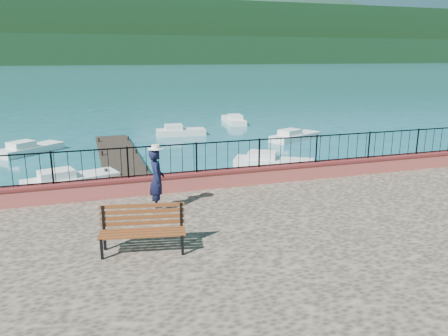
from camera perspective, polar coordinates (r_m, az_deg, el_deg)
ground at (r=11.76m, az=2.71°, el=-13.32°), size 2000.00×2000.00×0.00m
parapet at (r=14.48m, az=-2.41°, el=-1.54°), size 28.00×0.46×0.58m
railing at (r=14.29m, az=-2.44°, el=1.41°), size 27.00×0.05×0.95m
dock at (r=22.42m, az=-13.11°, el=0.32°), size 2.00×16.00×0.30m
far_forest at (r=309.75m, az=-17.98°, el=14.41°), size 900.00×60.00×18.00m
foothills at (r=370.10m, az=-18.24°, el=16.30°), size 900.00×120.00×44.00m
companion_hill at (r=612.10m, az=3.46°, el=13.89°), size 448.00×384.00×180.00m
park_bench at (r=10.04m, az=-10.53°, el=-9.05°), size 1.98×0.96×1.05m
person at (r=12.44m, az=-8.77°, el=-1.53°), size 0.49×0.68×1.77m
hat at (r=12.22m, az=-8.94°, el=2.73°), size 0.44×0.44×0.12m
boat_0 at (r=20.02m, az=-19.35°, el=-1.07°), size 4.16×2.39×0.80m
boat_1 at (r=22.21m, az=6.54°, el=1.14°), size 4.07×3.15×0.80m
boat_2 at (r=29.65m, az=9.31°, el=4.39°), size 4.12×2.83×0.80m
boat_3 at (r=27.64m, az=-23.97°, el=2.61°), size 3.66×3.41×0.80m
boat_4 at (r=31.25m, az=-5.66°, el=5.02°), size 3.51×1.58×0.80m
boat_5 at (r=36.88m, az=1.26°, el=6.52°), size 1.77×4.23×0.80m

